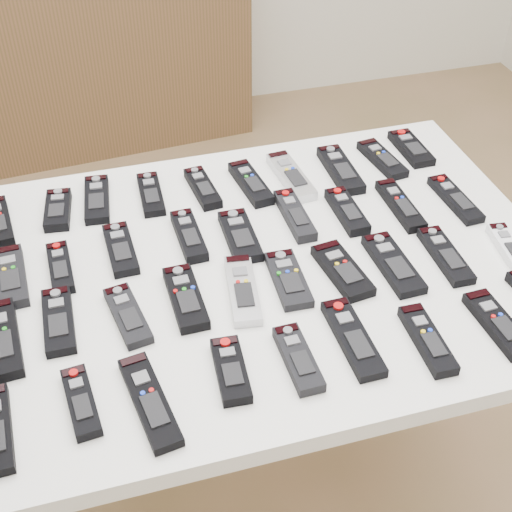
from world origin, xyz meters
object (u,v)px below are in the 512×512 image
object	(u,v)px
remote_19	(2,340)
remote_10	(11,277)
remote_28	(510,248)
remote_35	(427,340)
remote_3	(151,194)
remote_14	(240,236)
remote_6	(291,176)
remote_7	(341,170)
remote_16	(347,211)
sideboard	(63,63)
remote_8	(382,159)
remote_32	(231,370)
remote_12	(121,249)
remote_13	(189,236)
remote_26	(393,264)
remote_9	(411,148)
remote_5	(251,183)
remote_33	(298,359)
remote_2	(97,199)
remote_23	(243,290)
remote_30	(81,402)
remote_24	(288,279)
remote_1	(58,210)
remote_4	(203,188)
remote_11	(60,268)
remote_18	(455,199)
remote_21	(128,315)
remote_20	(59,321)
remote_15	(295,215)
remote_34	(353,338)
remote_25	(342,271)
table	(256,284)

from	to	relation	value
remote_19	remote_10	bearing A→B (deg)	79.34
remote_28	remote_35	distance (m)	0.34
remote_3	remote_14	xyz separation A→B (m)	(0.16, -0.21, 0.00)
remote_6	remote_28	distance (m)	0.52
remote_7	remote_19	bearing A→B (deg)	-155.33
remote_3	remote_16	distance (m)	0.45
sideboard	remote_8	xyz separation A→B (m)	(0.72, -1.64, 0.39)
remote_32	remote_12	bearing A→B (deg)	114.04
remote_28	remote_32	world-z (taller)	remote_32
remote_10	remote_35	size ratio (longest dim) A/B	1.05
remote_13	remote_26	xyz separation A→B (m)	(0.38, -0.20, -0.00)
remote_9	remote_32	distance (m)	0.85
remote_5	remote_33	world-z (taller)	same
remote_2	remote_32	xyz separation A→B (m)	(0.17, -0.58, 0.00)
remote_23	remote_35	bearing A→B (deg)	-29.66
remote_3	remote_30	world-z (taller)	remote_30
sideboard	remote_26	distance (m)	2.14
remote_16	remote_23	size ratio (longest dim) A/B	0.84
remote_24	remote_1	bearing A→B (deg)	142.11
remote_4	remote_10	bearing A→B (deg)	-161.11
remote_9	remote_11	world-z (taller)	remote_11
remote_7	remote_18	size ratio (longest dim) A/B	1.07
remote_19	remote_21	size ratio (longest dim) A/B	1.19
remote_7	remote_11	xyz separation A→B (m)	(-0.68, -0.18, -0.00)
remote_26	remote_33	xyz separation A→B (m)	(-0.27, -0.19, 0.00)
remote_23	remote_33	bearing A→B (deg)	-68.73
remote_8	remote_9	xyz separation A→B (m)	(0.09, 0.03, -0.00)
remote_21	remote_12	bearing A→B (deg)	76.80
remote_20	remote_23	size ratio (longest dim) A/B	0.89
remote_12	remote_21	distance (m)	0.20
sideboard	remote_5	bearing A→B (deg)	-81.46
remote_18	remote_20	xyz separation A→B (m)	(-0.90, -0.15, 0.00)
remote_11	remote_28	distance (m)	0.93
remote_8	remote_14	world-z (taller)	remote_14
remote_1	remote_33	distance (m)	0.68
remote_11	remote_7	bearing A→B (deg)	13.00
remote_16	remote_19	distance (m)	0.77
remote_5	remote_26	distance (m)	0.41
remote_13	remote_24	world-z (taller)	remote_13
remote_15	remote_34	bearing A→B (deg)	-92.71
remote_12	remote_25	world-z (taller)	remote_25
remote_5	remote_20	xyz separation A→B (m)	(-0.47, -0.34, -0.00)
sideboard	remote_4	bearing A→B (deg)	-85.15
sideboard	remote_19	distance (m)	2.06
remote_20	remote_23	distance (m)	0.35
remote_3	remote_8	size ratio (longest dim) A/B	0.95
remote_9	remote_18	world-z (taller)	remote_9
remote_32	remote_33	bearing A→B (deg)	0.72
remote_35	remote_24	bearing A→B (deg)	131.67
table	remote_24	distance (m)	0.11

